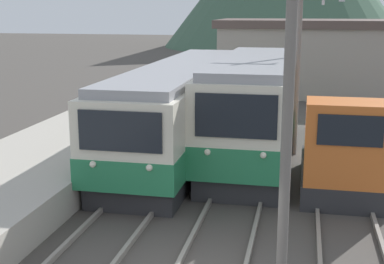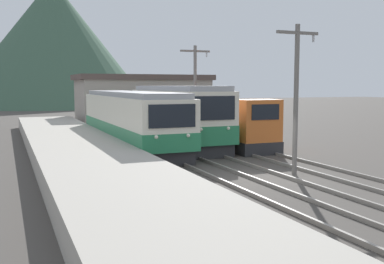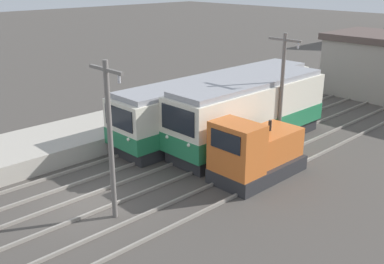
# 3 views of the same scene
# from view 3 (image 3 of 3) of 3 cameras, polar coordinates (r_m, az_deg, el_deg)

# --- Properties ---
(ground_plane) EXTENTS (200.00, 200.00, 0.00)m
(ground_plane) POSITION_cam_3_polar(r_m,az_deg,el_deg) (19.74, -12.45, -8.59)
(ground_plane) COLOR #47423D
(platform_left) EXTENTS (4.50, 54.00, 0.92)m
(platform_left) POSITION_cam_3_polar(r_m,az_deg,el_deg) (24.70, -20.20, -2.31)
(platform_left) COLOR #ADA599
(platform_left) RESTS_ON ground
(track_left) EXTENTS (1.54, 60.00, 0.14)m
(track_left) POSITION_cam_3_polar(r_m,az_deg,el_deg) (21.77, -16.09, -5.94)
(track_left) COLOR gray
(track_left) RESTS_ON ground
(track_center) EXTENTS (1.54, 60.00, 0.14)m
(track_center) POSITION_cam_3_polar(r_m,az_deg,el_deg) (19.55, -12.15, -8.62)
(track_center) COLOR gray
(track_center) RESTS_ON ground
(track_right) EXTENTS (1.54, 60.00, 0.14)m
(track_right) POSITION_cam_3_polar(r_m,az_deg,el_deg) (17.36, -6.76, -12.17)
(track_right) COLOR gray
(track_right) RESTS_ON ground
(commuter_train_left) EXTENTS (2.84, 14.83, 3.40)m
(commuter_train_left) POSITION_cam_3_polar(r_m,az_deg,el_deg) (27.31, 3.55, 3.44)
(commuter_train_left) COLOR #28282B
(commuter_train_left) RESTS_ON ground
(commuter_train_center) EXTENTS (2.84, 10.68, 3.73)m
(commuter_train_center) POSITION_cam_3_polar(r_m,az_deg,el_deg) (25.04, 7.22, 2.15)
(commuter_train_center) COLOR #28282B
(commuter_train_center) RESTS_ON ground
(shunting_locomotive) EXTENTS (2.40, 4.75, 3.00)m
(shunting_locomotive) POSITION_cam_3_polar(r_m,az_deg,el_deg) (21.15, 8.02, -2.73)
(shunting_locomotive) COLOR #28282B
(shunting_locomotive) RESTS_ON ground
(catenary_mast_near) EXTENTS (2.00, 0.20, 6.28)m
(catenary_mast_near) POSITION_cam_3_polar(r_m,az_deg,el_deg) (16.99, -10.35, -0.41)
(catenary_mast_near) COLOR slate
(catenary_mast_near) RESTS_ON ground
(catenary_mast_mid) EXTENTS (2.00, 0.20, 6.28)m
(catenary_mast_mid) POSITION_cam_3_polar(r_m,az_deg,el_deg) (24.33, 11.35, 5.61)
(catenary_mast_mid) COLOR slate
(catenary_mast_mid) RESTS_ON ground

